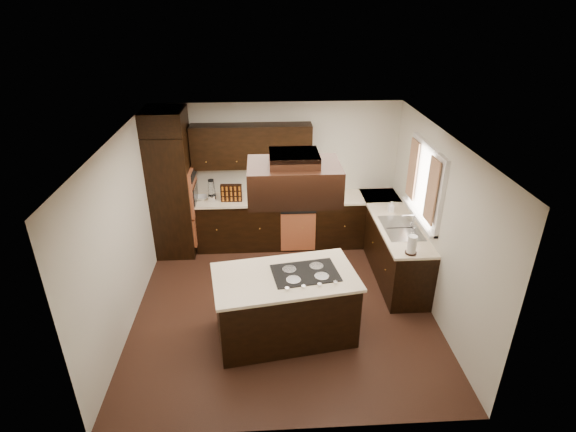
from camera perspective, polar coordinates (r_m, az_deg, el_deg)
The scene contains 30 objects.
floor at distance 6.70m, azimuth -0.57°, elevation -11.26°, with size 4.20×4.20×0.02m, color #4E2C1D.
ceiling at distance 5.53m, azimuth -0.68°, elevation 9.90°, with size 4.20×4.20×0.02m, color white.
wall_back at distance 7.94m, azimuth -1.36°, elevation 5.45°, with size 4.20×0.02×2.50m, color beige.
wall_front at distance 4.27m, azimuth 0.81°, elevation -15.08°, with size 4.20×0.02×2.50m, color beige.
wall_left at distance 6.29m, azimuth -20.21°, elevation -2.12°, with size 0.02×4.20×2.50m, color beige.
wall_right at distance 6.45m, azimuth 18.45°, elevation -1.10°, with size 0.02×4.20×2.50m, color beige.
oven_column at distance 7.78m, azimuth -14.43°, elevation 2.65°, with size 0.65×0.75×2.12m, color black.
wall_oven_face at distance 7.70m, azimuth -11.92°, elevation 3.14°, with size 0.05×0.62×0.78m, color #C16239.
base_cabinets_back at distance 7.98m, azimuth -0.97°, elevation -0.77°, with size 2.93×0.60×0.88m, color black.
base_cabinets_right at distance 7.47m, azimuth 13.01°, elevation -3.53°, with size 0.60×2.40×0.88m, color black.
countertop_back at distance 7.77m, azimuth -0.99°, elevation 2.20°, with size 2.93×0.63×0.04m, color #FFEDCA.
countertop_right at distance 7.26m, azimuth 13.26°, elevation -0.38°, with size 0.63×2.40×0.04m, color #FFEDCA.
upper_cabinets at distance 7.58m, azimuth -4.65°, elevation 8.85°, with size 2.00×0.34×0.72m, color black.
dishwasher_front at distance 7.76m, azimuth 1.29°, elevation -2.00°, with size 0.60×0.05×0.72m, color #C16239.
window_frame at distance 6.74m, azimuth 17.02°, elevation 4.06°, with size 0.06×1.32×1.12m, color white.
window_pane at distance 6.75m, azimuth 17.25°, elevation 4.06°, with size 0.00×1.20×1.00m, color white.
curtain_left at distance 6.34m, azimuth 17.78°, elevation 3.03°, with size 0.02×0.34×0.90m, color beige.
curtain_right at distance 7.08m, azimuth 15.53°, elevation 5.73°, with size 0.02×0.34×0.90m, color beige.
sink_rim at distance 6.95m, azimuth 14.16°, elevation -1.49°, with size 0.52×0.84×0.01m, color silver.
island at distance 5.93m, azimuth -0.38°, elevation -11.45°, with size 1.73×0.94×0.88m, color black.
island_top at distance 5.66m, azimuth -0.39°, elevation -7.77°, with size 1.79×1.00×0.04m, color #FFEDCA.
cooktop at distance 5.70m, azimuth 2.20°, elevation -7.23°, with size 0.82×0.54×0.01m, color black.
range_hood at distance 5.14m, azimuth 0.75°, elevation 4.44°, with size 1.05×0.72×0.42m, color black.
hood_duct at distance 5.04m, azimuth 0.77°, elevation 7.34°, with size 0.55×0.50×0.13m, color black.
blender_base at distance 7.74m, azimuth -9.60°, elevation 2.28°, with size 0.15×0.15×0.10m, color silver.
blender_pitcher at distance 7.67m, azimuth -9.70°, elevation 3.51°, with size 0.13×0.13×0.26m, color silver.
spice_rack at distance 7.64m, azimuth -7.21°, elevation 2.93°, with size 0.36×0.09×0.30m, color black.
mixing_bowl at distance 7.83m, azimuth -11.02°, elevation 2.27°, with size 0.23×0.23×0.06m, color white.
soap_bottle at distance 7.41m, azimuth 12.97°, elevation 1.18°, with size 0.08×0.08×0.18m, color white.
paper_towel at distance 6.26m, azimuth 15.46°, elevation -3.56°, with size 0.12×0.12×0.27m, color white.
Camera 1 is at (-0.25, -5.30, 4.07)m, focal length 28.00 mm.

